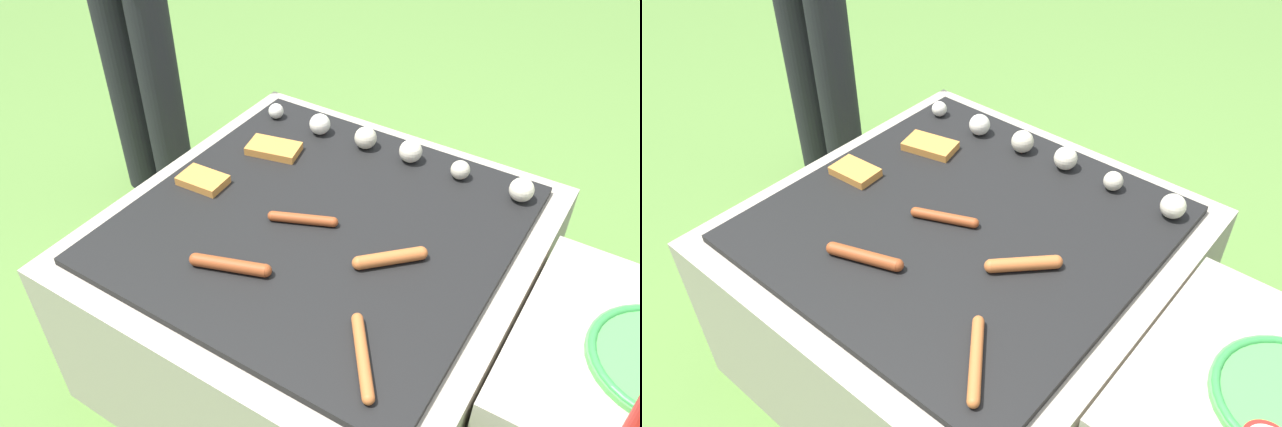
{
  "view_description": "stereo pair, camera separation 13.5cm",
  "coord_description": "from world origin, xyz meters",
  "views": [
    {
      "loc": [
        0.56,
        -0.88,
        1.33
      ],
      "look_at": [
        0.0,
        0.0,
        0.47
      ],
      "focal_mm": 35.0,
      "sensor_mm": 36.0,
      "label": 1
    },
    {
      "loc": [
        0.67,
        -0.8,
        1.33
      ],
      "look_at": [
        0.0,
        0.0,
        0.47
      ],
      "focal_mm": 35.0,
      "sensor_mm": 36.0,
      "label": 2
    }
  ],
  "objects": [
    {
      "name": "ground_plane",
      "position": [
        0.0,
        0.0,
        0.0
      ],
      "size": [
        14.0,
        14.0,
        0.0
      ],
      "primitive_type": "plane",
      "color": "#567F38"
    },
    {
      "name": "grill",
      "position": [
        0.0,
        0.0,
        0.22
      ],
      "size": [
        0.89,
        0.89,
        0.45
      ],
      "color": "#A89E8C",
      "rests_on": "ground_plane"
    },
    {
      "name": "sausage_front_center",
      "position": [
        -0.03,
        -0.03,
        0.46
      ],
      "size": [
        0.14,
        0.08,
        0.02
      ],
      "color": "#93421E",
      "rests_on": "grill"
    },
    {
      "name": "sausage_back_left",
      "position": [
        0.19,
        -0.04,
        0.47
      ],
      "size": [
        0.12,
        0.12,
        0.03
      ],
      "color": "#B7602D",
      "rests_on": "grill"
    },
    {
      "name": "sausage_mid_right",
      "position": [
        0.26,
        -0.28,
        0.46
      ],
      "size": [
        0.12,
        0.16,
        0.02
      ],
      "color": "#B7602D",
      "rests_on": "grill"
    },
    {
      "name": "sausage_front_right",
      "position": [
        -0.07,
        -0.22,
        0.47
      ],
      "size": [
        0.16,
        0.08,
        0.03
      ],
      "color": "#93421E",
      "rests_on": "grill"
    },
    {
      "name": "bread_slice_right",
      "position": [
        -0.3,
        -0.03,
        0.46
      ],
      "size": [
        0.11,
        0.08,
        0.02
      ],
      "color": "#D18438",
      "rests_on": "grill"
    },
    {
      "name": "bread_slice_center",
      "position": [
        -0.24,
        0.16,
        0.46
      ],
      "size": [
        0.14,
        0.1,
        0.02
      ],
      "color": "#D18438",
      "rests_on": "grill"
    },
    {
      "name": "mushroom_row",
      "position": [
        0.03,
        0.31,
        0.48
      ],
      "size": [
        0.73,
        0.07,
        0.06
      ],
      "color": "silver",
      "rests_on": "grill"
    }
  ]
}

